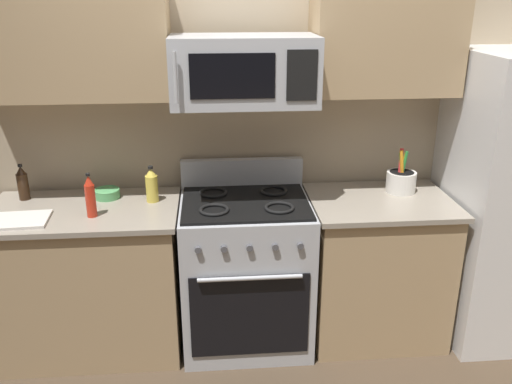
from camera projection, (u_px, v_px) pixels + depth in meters
The scene contains 13 objects.
wall_back at pixel (241, 122), 3.39m from camera, with size 8.00×0.10×2.60m, color tan.
counter_left at pixel (90, 279), 3.24m from camera, with size 1.09×0.66×0.91m.
range_oven at pixel (246, 270), 3.31m from camera, with size 0.76×0.70×1.09m.
counter_right at pixel (375, 267), 3.38m from camera, with size 0.84×0.66×0.91m.
microwave at pixel (244, 71), 2.91m from camera, with size 0.79×0.44×0.37m.
upper_cabinets_left at pixel (68, 39), 2.92m from camera, with size 1.08×0.34×0.65m.
upper_cabinets_right at pixel (386, 36), 3.06m from camera, with size 0.83×0.34×0.65m.
utensil_crock at pixel (401, 181), 3.31m from camera, with size 0.18×0.18×0.27m.
cutting_board at pixel (21, 220), 2.91m from camera, with size 0.28×0.23×0.02m, color silver.
bottle_oil at pixel (152, 185), 3.15m from camera, with size 0.07×0.07×0.22m.
bottle_hot_sauce at pixel (90, 197), 2.94m from camera, with size 0.05×0.05×0.25m.
bottle_soy at pixel (23, 183), 3.18m from camera, with size 0.06×0.06×0.22m.
prep_bowl at pixel (107, 193), 3.23m from camera, with size 0.15×0.15×0.06m.
Camera 1 is at (-0.19, -2.25, 2.08)m, focal length 37.98 mm.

